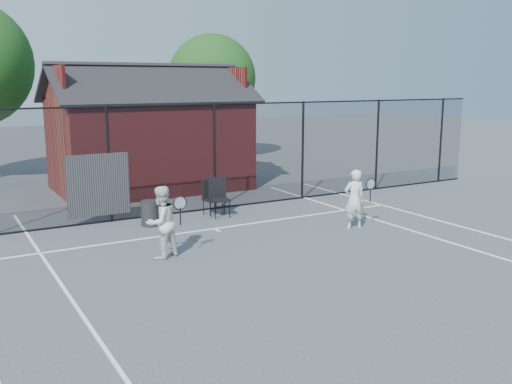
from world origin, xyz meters
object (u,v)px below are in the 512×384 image
waste_bin (150,213)px  chair_right (220,198)px  player_back (161,222)px  clubhouse (149,141)px  chair_left (213,198)px  player_front (354,199)px

waste_bin → chair_right: bearing=0.0°
player_back → chair_right: 3.78m
player_back → clubhouse: bearing=72.0°
clubhouse → chair_right: 5.02m
player_back → chair_left: size_ratio=1.59×
chair_left → waste_bin: (-1.89, -0.25, -0.15)m
player_back → waste_bin: (0.69, 2.67, -0.43)m
chair_left → chair_right: chair_right is taller
clubhouse → chair_right: clubhouse is taller
player_front → chair_left: player_front is taller
player_front → player_back: 4.99m
player_front → waste_bin: bearing=147.1°
clubhouse → player_front: (2.53, -7.68, -0.86)m
player_back → waste_bin: 2.80m
player_front → waste_bin: player_front is taller
player_front → chair_left: size_ratio=1.56×
clubhouse → chair_left: bearing=-88.5°
player_front → player_back: bearing=178.8°
clubhouse → player_front: bearing=-71.8°
chair_left → chair_right: 0.26m
player_front → chair_left: 3.88m
chair_right → clubhouse: bearing=99.2°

